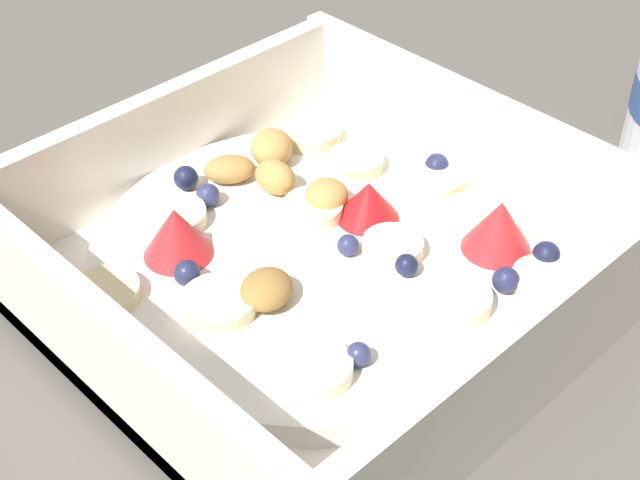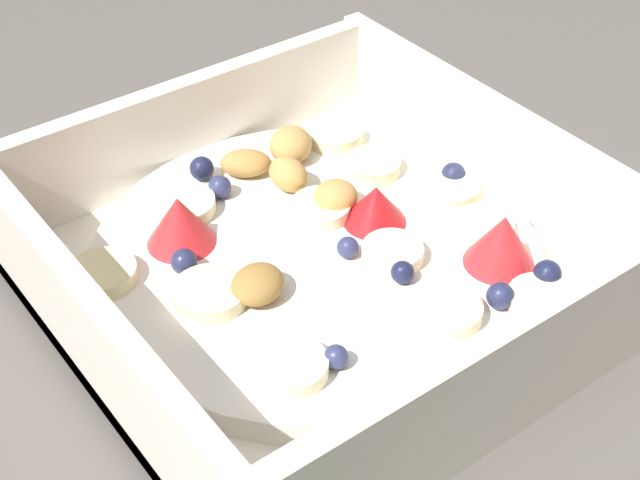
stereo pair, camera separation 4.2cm
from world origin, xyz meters
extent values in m
plane|color=#56514C|center=(0.00, 0.00, 0.00)|extent=(2.40, 2.40, 0.00)
cube|color=white|center=(0.00, -0.02, 0.01)|extent=(0.23, 0.23, 0.01)
cube|color=white|center=(0.00, -0.13, 0.03)|extent=(0.23, 0.01, 0.06)
cube|color=white|center=(0.00, 0.09, 0.03)|extent=(0.23, 0.01, 0.06)
cube|color=white|center=(-0.11, -0.02, 0.03)|extent=(0.01, 0.21, 0.06)
cube|color=white|center=(0.11, -0.02, 0.03)|extent=(0.01, 0.21, 0.06)
cylinder|color=white|center=(0.00, -0.02, 0.02)|extent=(0.20, 0.20, 0.01)
cylinder|color=#F4EAB7|center=(0.03, 0.01, 0.03)|extent=(0.04, 0.04, 0.01)
cylinder|color=beige|center=(-0.07, 0.04, 0.03)|extent=(0.04, 0.04, 0.01)
cylinder|color=beige|center=(0.07, 0.00, 0.03)|extent=(0.03, 0.03, 0.01)
cylinder|color=beige|center=(-0.03, 0.04, 0.03)|extent=(0.04, 0.04, 0.01)
cylinder|color=beige|center=(0.01, 0.06, 0.03)|extent=(0.04, 0.04, 0.01)
cylinder|color=beige|center=(0.00, -0.07, 0.03)|extent=(0.04, 0.04, 0.01)
cylinder|color=#F4EAB7|center=(0.05, -0.07, 0.03)|extent=(0.03, 0.03, 0.01)
cylinder|color=#F4EAB7|center=(-0.06, -0.05, 0.03)|extent=(0.04, 0.04, 0.01)
cylinder|color=beige|center=(-0.04, -0.10, 0.03)|extent=(0.03, 0.03, 0.01)
cylinder|color=#F7EFC6|center=(0.04, 0.05, 0.03)|extent=(0.03, 0.03, 0.01)
cylinder|color=#F4EAB7|center=(-0.02, 0.00, 0.03)|extent=(0.03, 0.03, 0.01)
cylinder|color=beige|center=(0.09, 0.04, 0.03)|extent=(0.04, 0.04, 0.01)
cone|color=red|center=(0.06, 0.04, 0.04)|extent=(0.04, 0.04, 0.03)
cone|color=red|center=(0.00, 0.02, 0.03)|extent=(0.04, 0.04, 0.02)
cone|color=red|center=(-0.04, -0.06, 0.03)|extent=(0.03, 0.03, 0.03)
sphere|color=#191E3D|center=(0.04, 0.00, 0.03)|extent=(0.01, 0.01, 0.01)
sphere|color=navy|center=(0.06, -0.05, 0.03)|extent=(0.01, 0.01, 0.01)
sphere|color=#191E3D|center=(0.08, 0.05, 0.03)|extent=(0.01, 0.01, 0.01)
sphere|color=navy|center=(-0.06, -0.03, 0.03)|extent=(0.01, 0.01, 0.01)
sphere|color=#191E3D|center=(-0.08, -0.03, 0.03)|extent=(0.01, 0.01, 0.01)
sphere|color=#23284C|center=(0.08, 0.02, 0.03)|extent=(0.01, 0.01, 0.01)
sphere|color=#23284C|center=(0.00, 0.07, 0.03)|extent=(0.01, 0.01, 0.01)
sphere|color=#23284C|center=(-0.02, -0.07, 0.03)|extent=(0.01, 0.01, 0.01)
sphere|color=navy|center=(0.01, -0.01, 0.03)|extent=(0.01, 0.01, 0.01)
ellipsoid|color=olive|center=(0.01, -0.06, 0.03)|extent=(0.03, 0.03, 0.01)
ellipsoid|color=tan|center=(-0.05, 0.00, 0.03)|extent=(0.02, 0.02, 0.02)
ellipsoid|color=tan|center=(-0.02, 0.01, 0.03)|extent=(0.03, 0.03, 0.01)
ellipsoid|color=#AD7F42|center=(-0.07, -0.01, 0.03)|extent=(0.03, 0.03, 0.01)
ellipsoid|color=tan|center=(-0.07, 0.02, 0.03)|extent=(0.03, 0.03, 0.02)
camera|label=1|loc=(0.24, -0.24, 0.30)|focal=53.36mm
camera|label=2|loc=(0.26, -0.21, 0.30)|focal=53.36mm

